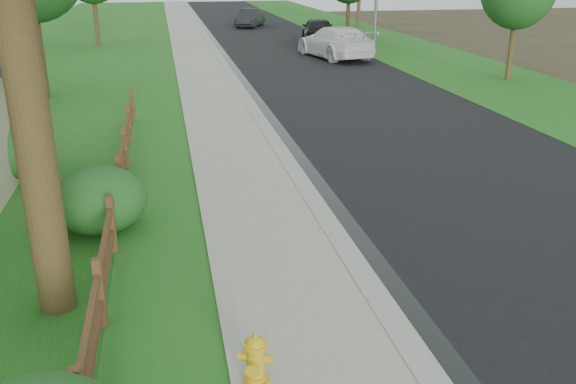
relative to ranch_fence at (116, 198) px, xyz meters
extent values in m
cube|color=black|center=(8.20, 28.60, -0.61)|extent=(8.00, 90.00, 0.02)
cube|color=gray|center=(4.00, 28.60, -0.56)|extent=(0.40, 90.00, 0.12)
cube|color=black|center=(4.35, 28.60, -0.60)|extent=(0.50, 90.00, 0.00)
cube|color=gray|center=(2.70, 28.60, -0.57)|extent=(2.20, 90.00, 0.10)
cube|color=#215518|center=(0.80, 28.60, -0.59)|extent=(1.60, 90.00, 0.06)
cube|color=#215518|center=(-4.40, 28.60, -0.60)|extent=(9.00, 90.00, 0.04)
cube|color=#215518|center=(15.10, 28.60, -0.60)|extent=(6.00, 90.00, 0.04)
cube|color=#462217|center=(0.00, -3.60, -0.07)|extent=(0.12, 0.12, 1.10)
cube|color=#462217|center=(0.00, -1.20, -0.07)|extent=(0.12, 0.12, 1.10)
cube|color=#462217|center=(0.00, 1.20, -0.07)|extent=(0.12, 0.12, 1.10)
cube|color=#462217|center=(0.00, 3.60, -0.07)|extent=(0.12, 0.12, 1.10)
cube|color=#462217|center=(0.00, 6.00, -0.07)|extent=(0.12, 0.12, 1.10)
cube|color=#462217|center=(0.00, 8.40, -0.07)|extent=(0.12, 0.12, 1.10)
cube|color=#462217|center=(0.00, -4.80, -0.17)|extent=(0.08, 2.35, 0.10)
cube|color=#462217|center=(0.00, -4.80, 0.23)|extent=(0.08, 2.35, 0.10)
cube|color=#462217|center=(0.00, -2.40, -0.17)|extent=(0.08, 2.35, 0.10)
cube|color=#462217|center=(0.00, -2.40, 0.23)|extent=(0.08, 2.35, 0.10)
cube|color=#462217|center=(0.00, 0.00, -0.17)|extent=(0.08, 2.35, 0.10)
cube|color=#462217|center=(0.00, 0.00, 0.23)|extent=(0.08, 2.35, 0.10)
cube|color=#462217|center=(0.00, 2.40, -0.17)|extent=(0.08, 2.35, 0.10)
cube|color=#462217|center=(0.00, 2.40, 0.23)|extent=(0.08, 2.35, 0.10)
cube|color=#462217|center=(0.00, 4.80, -0.17)|extent=(0.08, 2.35, 0.10)
cube|color=#462217|center=(0.00, 4.80, 0.23)|extent=(0.08, 2.35, 0.10)
cube|color=#462217|center=(0.00, 7.20, -0.17)|extent=(0.08, 2.35, 0.10)
cube|color=#462217|center=(0.00, 7.20, 0.23)|extent=(0.08, 2.35, 0.10)
cylinder|color=#3B2918|center=(-0.70, -2.90, 2.13)|extent=(0.52, 0.52, 5.50)
cylinder|color=gold|center=(1.90, -5.30, -0.49)|extent=(0.32, 0.32, 0.06)
cylinder|color=gold|center=(1.90, -5.30, -0.23)|extent=(0.22, 0.22, 0.49)
cylinder|color=gold|center=(1.90, -5.30, -0.42)|extent=(0.27, 0.27, 0.05)
cylinder|color=gold|center=(1.90, -5.30, 0.02)|extent=(0.29, 0.29, 0.05)
ellipsoid|color=gold|center=(1.90, -5.30, 0.03)|extent=(0.24, 0.24, 0.18)
cylinder|color=gold|center=(1.90, -5.30, 0.15)|extent=(0.05, 0.05, 0.07)
cylinder|color=gold|center=(1.85, -5.43, -0.20)|extent=(0.18, 0.16, 0.14)
cylinder|color=gold|center=(1.75, -5.24, -0.17)|extent=(0.16, 0.15, 0.11)
cylinder|color=gold|center=(2.05, -5.36, -0.17)|extent=(0.16, 0.15, 0.11)
imported|color=white|center=(10.13, 20.84, 0.24)|extent=(3.43, 6.09, 1.67)
imported|color=black|center=(10.80, 27.29, 0.21)|extent=(2.76, 5.03, 1.62)
imported|color=black|center=(8.06, 38.52, 0.10)|extent=(3.01, 4.50, 1.40)
ellipsoid|color=brown|center=(-0.30, 0.44, -0.27)|extent=(1.24, 1.08, 0.70)
ellipsoid|color=#204E1B|center=(-0.30, -0.08, 0.01)|extent=(1.96, 1.96, 1.25)
cylinder|color=#3B2918|center=(-3.40, 13.05, 1.57)|extent=(0.30, 0.30, 4.37)
cylinder|color=#3B2918|center=(15.69, 12.82, 1.08)|extent=(0.23, 0.23, 3.40)
cylinder|color=#3B2918|center=(-2.76, 28.36, 1.35)|extent=(0.27, 0.27, 3.94)
cylinder|color=#3B2918|center=(12.95, 27.93, 1.21)|extent=(0.25, 0.25, 3.65)
camera|label=1|loc=(1.08, -11.28, 4.20)|focal=38.00mm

